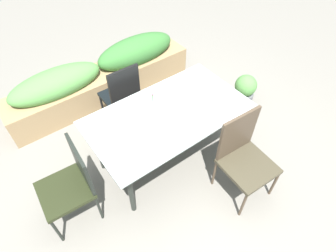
% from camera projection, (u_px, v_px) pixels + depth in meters
% --- Properties ---
extents(ground_plane, '(12.00, 12.00, 0.00)m').
position_uv_depth(ground_plane, '(170.00, 160.00, 3.45)').
color(ground_plane, gray).
extents(dining_table, '(1.70, 0.95, 0.75)m').
position_uv_depth(dining_table, '(168.00, 117.00, 2.99)').
color(dining_table, silver).
rests_on(dining_table, ground).
extents(chair_end_left, '(0.49, 0.49, 0.93)m').
position_uv_depth(chair_end_left, '(71.00, 182.00, 2.64)').
color(chair_end_left, '#262C16').
rests_on(chair_end_left, ground).
extents(chair_far_side, '(0.42, 0.42, 0.98)m').
position_uv_depth(chair_far_side, '(122.00, 94.00, 3.45)').
color(chair_far_side, black).
rests_on(chair_far_side, ground).
extents(chair_near_right, '(0.52, 0.52, 0.98)m').
position_uv_depth(chair_near_right, '(244.00, 154.00, 2.85)').
color(chair_near_right, '#443D2C').
rests_on(chair_near_right, ground).
extents(flower_vase, '(0.06, 0.06, 0.27)m').
position_uv_depth(flower_vase, '(153.00, 104.00, 2.89)').
color(flower_vase, silver).
rests_on(flower_vase, dining_table).
extents(planter_box, '(2.73, 0.53, 0.74)m').
position_uv_depth(planter_box, '(102.00, 77.00, 4.02)').
color(planter_box, '#9E7F56').
rests_on(planter_box, ground).
extents(potted_plant, '(0.30, 0.30, 0.50)m').
position_uv_depth(potted_plant, '(245.00, 91.00, 3.94)').
color(potted_plant, slate).
rests_on(potted_plant, ground).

